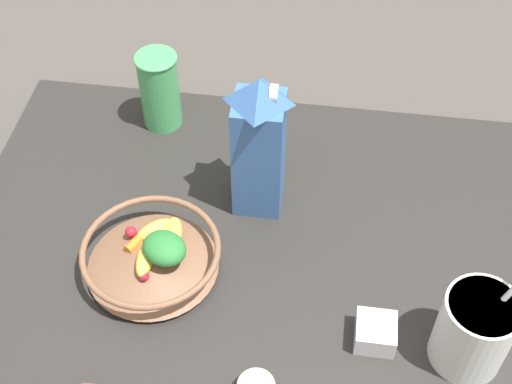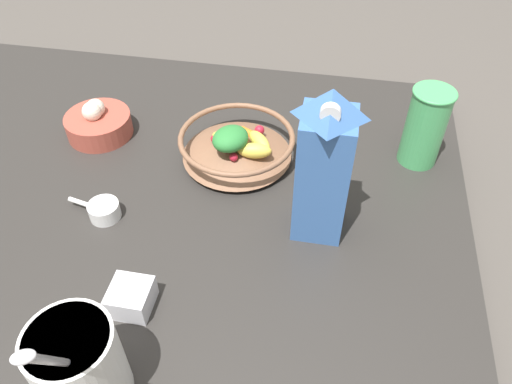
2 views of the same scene
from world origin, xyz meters
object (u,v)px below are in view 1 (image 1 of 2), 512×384
at_px(spice_jar, 375,333).
at_px(yogurt_tub, 475,328).
at_px(fruit_bowl, 153,255).
at_px(drinking_cup, 159,89).
at_px(milk_carton, 259,144).

bearing_deg(spice_jar, yogurt_tub, -92.60).
distance_m(fruit_bowl, drinking_cup, 0.33).
relative_size(milk_carton, yogurt_tub, 0.97).
distance_m(fruit_bowl, milk_carton, 0.23).
xyz_separation_m(fruit_bowl, milk_carton, (0.16, -0.14, 0.09)).
xyz_separation_m(fruit_bowl, yogurt_tub, (-0.08, -0.46, 0.04)).
bearing_deg(drinking_cup, yogurt_tub, -128.09).
xyz_separation_m(fruit_bowl, spice_jar, (-0.08, -0.34, -0.02)).
distance_m(fruit_bowl, spice_jar, 0.35).
relative_size(drinking_cup, spice_jar, 2.61).
relative_size(fruit_bowl, spice_jar, 3.73).
relative_size(yogurt_tub, drinking_cup, 1.80).
height_order(fruit_bowl, yogurt_tub, yogurt_tub).
height_order(fruit_bowl, drinking_cup, drinking_cup).
distance_m(milk_carton, spice_jar, 0.33).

